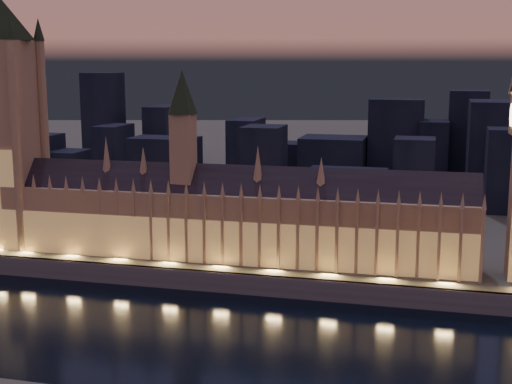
# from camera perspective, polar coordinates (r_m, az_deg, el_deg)

# --- Properties ---
(ground_plane) EXTENTS (2000.00, 2000.00, 0.00)m
(ground_plane) POSITION_cam_1_polar(r_m,az_deg,el_deg) (244.90, -4.40, -11.01)
(ground_plane) COLOR black
(ground_plane) RESTS_ON ground
(north_bank) EXTENTS (2000.00, 960.00, 8.00)m
(north_bank) POSITION_cam_1_polar(r_m,az_deg,el_deg) (744.27, 8.54, 3.71)
(north_bank) COLOR #45463F
(north_bank) RESTS_ON ground
(embankment_wall) EXTENTS (2000.00, 2.50, 8.00)m
(embankment_wall) POSITION_cam_1_polar(r_m,az_deg,el_deg) (280.42, -1.71, -7.31)
(embankment_wall) COLOR #424845
(embankment_wall) RESTS_ON ground
(palace_of_westminster) EXTENTS (202.00, 23.77, 78.00)m
(palace_of_westminster) POSITION_cam_1_polar(r_m,az_deg,el_deg) (296.32, -2.29, -1.86)
(palace_of_westminster) COLOR #9A7D5A
(palace_of_westminster) RESTS_ON north_bank
(victoria_tower) EXTENTS (31.68, 31.68, 120.25)m
(victoria_tower) POSITION_cam_1_polar(r_m,az_deg,el_deg) (333.79, -19.30, 6.11)
(victoria_tower) COLOR #9A7D5A
(victoria_tower) RESTS_ON north_bank
(city_backdrop) EXTENTS (463.13, 215.63, 72.63)m
(city_backdrop) POSITION_cam_1_polar(r_m,az_deg,el_deg) (468.74, 9.28, 3.04)
(city_backdrop) COLOR black
(city_backdrop) RESTS_ON north_bank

